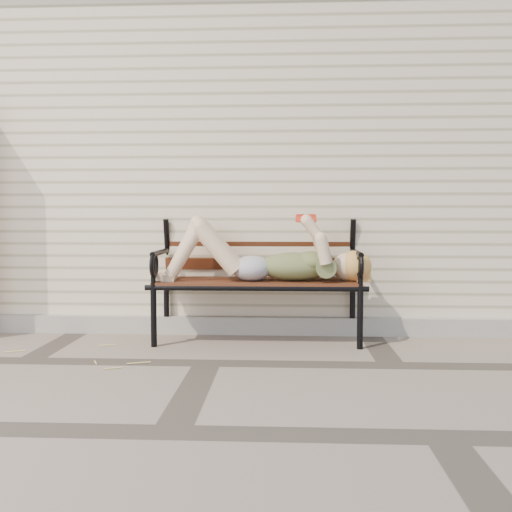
{
  "coord_description": "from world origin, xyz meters",
  "views": [
    {
      "loc": [
        0.52,
        -3.81,
        1.0
      ],
      "look_at": [
        0.3,
        0.64,
        0.69
      ],
      "focal_mm": 40.0,
      "sensor_mm": 36.0,
      "label": 1
    }
  ],
  "objects": [
    {
      "name": "foundation_strip",
      "position": [
        0.0,
        0.97,
        0.07
      ],
      "size": [
        8.0,
        0.1,
        0.15
      ],
      "primitive_type": "cube",
      "color": "#ADA79C",
      "rests_on": "ground"
    },
    {
      "name": "garden_bench",
      "position": [
        0.31,
        0.82,
        0.65
      ],
      "size": [
        1.78,
        0.71,
        1.15
      ],
      "color": "black",
      "rests_on": "ground"
    },
    {
      "name": "reading_woman",
      "position": [
        0.33,
        0.68,
        0.69
      ],
      "size": [
        1.68,
        0.38,
        0.53
      ],
      "color": "#092F44",
      "rests_on": "ground"
    },
    {
      "name": "ground",
      "position": [
        0.0,
        0.0,
        0.0
      ],
      "size": [
        80.0,
        80.0,
        0.0
      ],
      "primitive_type": "plane",
      "color": "#776A5B",
      "rests_on": "ground"
    },
    {
      "name": "house_roof",
      "position": [
        0.0,
        3.0,
        3.15
      ],
      "size": [
        8.3,
        4.3,
        0.3
      ],
      "primitive_type": "cube",
      "color": "#4C3936",
      "rests_on": "house_wall"
    },
    {
      "name": "house_wall",
      "position": [
        0.0,
        3.0,
        1.5
      ],
      "size": [
        8.0,
        4.0,
        3.0
      ],
      "primitive_type": "cube",
      "color": "beige",
      "rests_on": "ground"
    }
  ]
}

